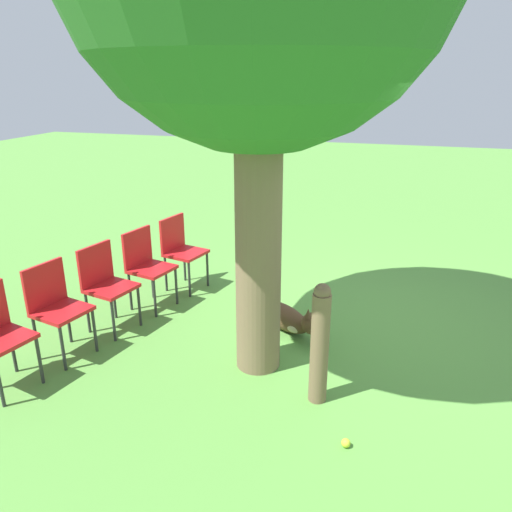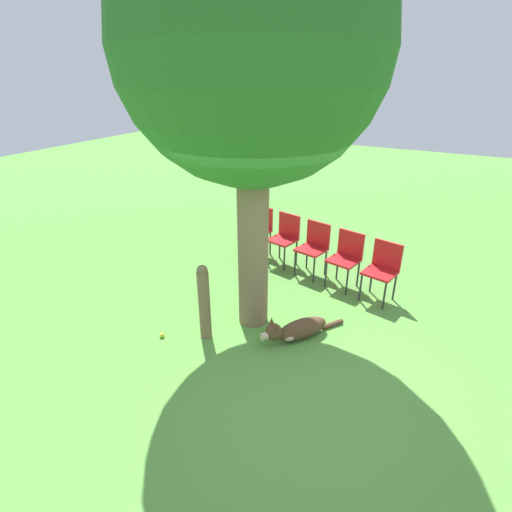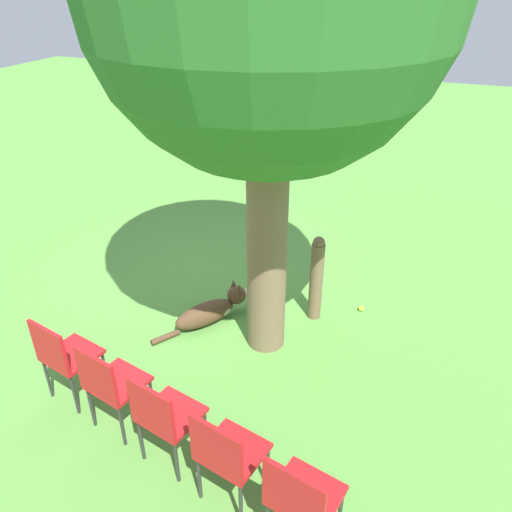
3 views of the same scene
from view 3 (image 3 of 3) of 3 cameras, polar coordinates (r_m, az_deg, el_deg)
name	(u,v)px [view 3 (image 3 of 3)]	position (r m, az deg, el deg)	size (l,w,h in m)	color
ground_plane	(220,295)	(6.26, -4.16, -4.50)	(30.00, 30.00, 0.00)	#56933D
dog	(212,310)	(5.77, -5.10, -6.22)	(1.10, 0.80, 0.40)	#513823
fence_post	(316,278)	(5.64, 6.91, -2.50)	(0.15, 0.15, 1.05)	brown
red_chair_0	(63,354)	(4.89, -21.15, -10.41)	(0.51, 0.52, 0.91)	red
red_chair_1	(110,382)	(4.48, -16.37, -13.67)	(0.51, 0.52, 0.91)	red
red_chair_2	(163,415)	(4.13, -10.53, -17.40)	(0.51, 0.52, 0.91)	red
red_chair_3	(226,453)	(3.85, -3.42, -21.52)	(0.51, 0.52, 0.91)	red
red_chair_4	(301,498)	(3.65, 5.14, -25.81)	(0.51, 0.52, 0.91)	red
tennis_ball	(361,308)	(6.09, 11.93, -5.88)	(0.07, 0.07, 0.07)	#CCE033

